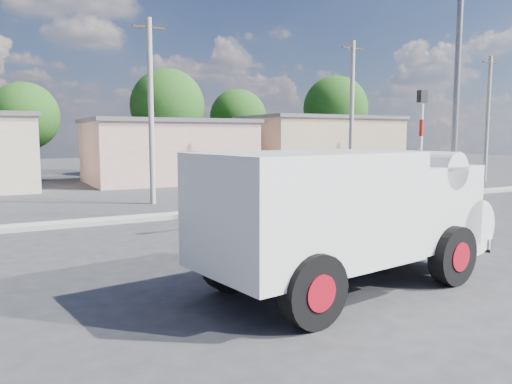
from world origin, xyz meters
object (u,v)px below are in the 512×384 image
bicycle (298,240)px  traffic_pole (420,150)px  car_red (359,169)px  cyclist (298,224)px  streetlight (454,70)px  truck (353,212)px  car_cream (328,171)px

bicycle → traffic_pole: bearing=-70.0°
car_red → traffic_pole: 18.09m
cyclist → car_red: bearing=-36.2°
car_red → streetlight: (-9.16, -15.20, 4.19)m
cyclist → streetlight: bearing=-74.7°
cyclist → streetlight: streetlight is taller
truck → bicycle: size_ratio=3.24×
cyclist → car_cream: cyclist is taller
cyclist → traffic_pole: traffic_pole is taller
cyclist → car_red: 22.12m
truck → cyclist: (0.03, 2.06, -0.58)m
bicycle → car_red: bearing=-36.2°
cyclist → car_red: (15.20, 16.06, -0.16)m
bicycle → streetlight: streetlight is taller
car_red → truck: bearing=160.2°
traffic_pole → bicycle: bearing=-167.2°
car_red → bicycle: bearing=156.8°
car_red → streetlight: 18.24m
truck → bicycle: 2.27m
streetlight → traffic_pole: bearing=162.3°
traffic_pole → streetlight: bearing=-17.7°
truck → car_red: bearing=41.3°
bicycle → truck: bearing=-173.7°
truck → streetlight: bearing=17.0°
car_cream → car_red: size_ratio=0.99×
bicycle → car_red: size_ratio=0.47×
cyclist → car_cream: bearing=-31.0°
car_red → car_cream: bearing=112.4°
traffic_pole → truck: bearing=-148.0°
cyclist → streetlight: size_ratio=0.21×
bicycle → cyclist: cyclist is taller
car_cream → streetlight: streetlight is taller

